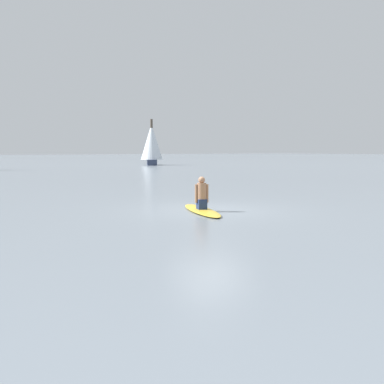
% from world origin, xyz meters
% --- Properties ---
extents(ground_plane, '(400.00, 400.00, 0.00)m').
position_xyz_m(ground_plane, '(0.00, 0.00, 0.00)').
color(ground_plane, gray).
extents(surfboard, '(1.73, 3.38, 0.09)m').
position_xyz_m(surfboard, '(-0.44, -0.08, 0.04)').
color(surfboard, gold).
rests_on(surfboard, ground).
extents(person_paddler, '(0.47, 0.42, 1.07)m').
position_xyz_m(person_paddler, '(-0.44, -0.08, 0.57)').
color(person_paddler, navy).
rests_on(person_paddler, surfboard).
extents(sailboat_distant, '(3.94, 4.33, 6.23)m').
position_xyz_m(sailboat_distant, '(19.77, 41.07, 2.93)').
color(sailboat_distant, '#2D3851').
rests_on(sailboat_distant, ground).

